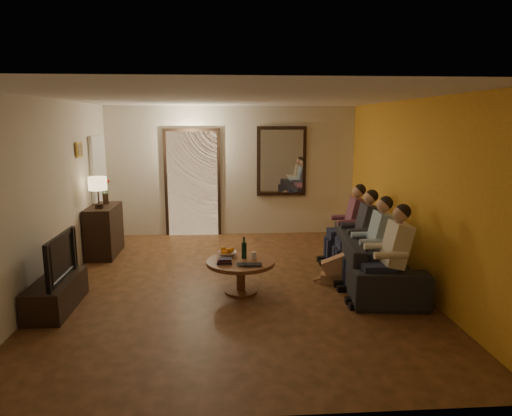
{
  "coord_description": "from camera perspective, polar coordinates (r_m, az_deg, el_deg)",
  "views": [
    {
      "loc": [
        -0.15,
        -6.21,
        2.29
      ],
      "look_at": [
        0.3,
        0.3,
        1.05
      ],
      "focal_mm": 32.0,
      "sensor_mm": 36.0,
      "label": 1
    }
  ],
  "objects": [
    {
      "name": "art_canvas",
      "position": [
        7.87,
        -21.13,
        6.84
      ],
      "size": [
        0.01,
        0.22,
        0.18
      ],
      "primitive_type": "cube",
      "color": "brown",
      "rests_on": "left_wall"
    },
    {
      "name": "tv_stand",
      "position": [
        6.25,
        -23.68,
        -9.83
      ],
      "size": [
        0.45,
        1.13,
        0.38
      ],
      "primitive_type": "cube",
      "color": "black",
      "rests_on": "floor"
    },
    {
      "name": "orange_accent",
      "position": [
        6.82,
        18.88,
        1.83
      ],
      "size": [
        0.01,
        6.0,
        2.6
      ],
      "primitive_type": "cube",
      "color": "orange",
      "rests_on": "right_wall"
    },
    {
      "name": "wine_glass",
      "position": [
        6.22,
        -0.28,
        -5.97
      ],
      "size": [
        0.06,
        0.06,
        0.1
      ],
      "primitive_type": "cylinder",
      "color": "silver",
      "rests_on": "coffee_table"
    },
    {
      "name": "sofa",
      "position": [
        6.85,
        14.57,
        -6.06
      ],
      "size": [
        2.47,
        1.19,
        0.69
      ],
      "primitive_type": "imported",
      "rotation": [
        0.0,
        0.0,
        1.46
      ],
      "color": "black",
      "rests_on": "floor"
    },
    {
      "name": "dresser",
      "position": [
        8.34,
        -18.45,
        -2.68
      ],
      "size": [
        0.45,
        0.97,
        0.86
      ],
      "primitive_type": "cube",
      "color": "black",
      "rests_on": "floor"
    },
    {
      "name": "ceiling",
      "position": [
        6.22,
        -2.64,
        13.6
      ],
      "size": [
        5.0,
        6.0,
        0.01
      ],
      "primitive_type": "cube",
      "color": "white",
      "rests_on": "back_wall"
    },
    {
      "name": "back_wall",
      "position": [
        9.27,
        -3.0,
        4.61
      ],
      "size": [
        5.0,
        0.02,
        2.6
      ],
      "primitive_type": "cube",
      "color": "beige",
      "rests_on": "floor"
    },
    {
      "name": "person_a",
      "position": [
        5.94,
        16.49,
        -6.23
      ],
      "size": [
        0.6,
        0.4,
        1.2
      ],
      "primitive_type": null,
      "color": "tan",
      "rests_on": "sofa"
    },
    {
      "name": "person_d",
      "position": [
        7.59,
        11.81,
        -2.34
      ],
      "size": [
        0.6,
        0.4,
        1.2
      ],
      "primitive_type": null,
      "color": "tan",
      "rests_on": "sofa"
    },
    {
      "name": "fridge_glimpse",
      "position": [
        9.31,
        -6.36,
        2.1
      ],
      "size": [
        0.45,
        0.03,
        1.7
      ],
      "primitive_type": "cube",
      "color": "silver",
      "rests_on": "floor"
    },
    {
      "name": "bowl",
      "position": [
        6.38,
        -3.62,
        -5.74
      ],
      "size": [
        0.26,
        0.26,
        0.06
      ],
      "primitive_type": "imported",
      "color": "white",
      "rests_on": "coffee_table"
    },
    {
      "name": "white_door",
      "position": [
        8.91,
        -18.94,
        1.98
      ],
      "size": [
        0.06,
        0.85,
        2.04
      ],
      "primitive_type": "cube",
      "color": "white",
      "rests_on": "floor"
    },
    {
      "name": "floor",
      "position": [
        6.62,
        -2.45,
        -9.48
      ],
      "size": [
        5.0,
        6.0,
        0.01
      ],
      "primitive_type": "cube",
      "color": "#3B2710",
      "rests_on": "ground"
    },
    {
      "name": "flower_vase",
      "position": [
        8.43,
        -18.34,
        1.98
      ],
      "size": [
        0.14,
        0.14,
        0.44
      ],
      "primitive_type": null,
      "color": "#AF2112",
      "rests_on": "dresser"
    },
    {
      "name": "person_b",
      "position": [
        6.48,
        14.66,
        -4.72
      ],
      "size": [
        0.6,
        0.4,
        1.2
      ],
      "primitive_type": null,
      "color": "tan",
      "rests_on": "sofa"
    },
    {
      "name": "framed_art",
      "position": [
        7.88,
        -21.23,
        6.83
      ],
      "size": [
        0.03,
        0.28,
        0.24
      ],
      "primitive_type": "cube",
      "color": "#B28C33",
      "rests_on": "left_wall"
    },
    {
      "name": "front_wall",
      "position": [
        3.36,
        -1.27,
        -6.35
      ],
      "size": [
        5.0,
        0.02,
        2.6
      ],
      "primitive_type": "cube",
      "color": "beige",
      "rests_on": "floor"
    },
    {
      "name": "kitchen_doorway",
      "position": [
        9.3,
        -7.93,
        2.99
      ],
      "size": [
        1.0,
        0.06,
        2.1
      ],
      "primitive_type": "cube",
      "color": "#FFE0A5",
      "rests_on": "floor"
    },
    {
      "name": "table_lamp",
      "position": [
        8.0,
        -19.13,
        1.85
      ],
      "size": [
        0.3,
        0.3,
        0.54
      ],
      "primitive_type": null,
      "color": "beige",
      "rests_on": "dresser"
    },
    {
      "name": "wine_bottle",
      "position": [
        6.23,
        -1.51,
        -4.93
      ],
      "size": [
        0.07,
        0.07,
        0.31
      ],
      "primitive_type": null,
      "color": "black",
      "rests_on": "coffee_table"
    },
    {
      "name": "right_wall",
      "position": [
        6.82,
        18.95,
        1.83
      ],
      "size": [
        0.02,
        6.0,
        2.6
      ],
      "primitive_type": "cube",
      "color": "beige",
      "rests_on": "floor"
    },
    {
      "name": "book_stack",
      "position": [
        6.07,
        -3.98,
        -6.57
      ],
      "size": [
        0.2,
        0.15,
        0.07
      ],
      "primitive_type": null,
      "color": "black",
      "rests_on": "coffee_table"
    },
    {
      "name": "door_trim",
      "position": [
        9.29,
        -7.93,
        2.98
      ],
      "size": [
        1.12,
        0.04,
        2.22
      ],
      "primitive_type": "cube",
      "color": "black",
      "rests_on": "floor"
    },
    {
      "name": "mirror_glass",
      "position": [
        9.25,
        3.23,
        5.84
      ],
      "size": [
        0.86,
        0.02,
        1.26
      ],
      "primitive_type": "cube",
      "color": "white",
      "rests_on": "back_wall"
    },
    {
      "name": "laptop",
      "position": [
        5.91,
        -0.85,
        -7.24
      ],
      "size": [
        0.35,
        0.24,
        0.03
      ],
      "primitive_type": "imported",
      "rotation": [
        0.0,
        0.0,
        -0.08
      ],
      "color": "black",
      "rests_on": "coffee_table"
    },
    {
      "name": "mirror_frame",
      "position": [
        9.28,
        3.21,
        5.85
      ],
      "size": [
        1.0,
        0.05,
        1.4
      ],
      "primitive_type": "cube",
      "color": "black",
      "rests_on": "back_wall"
    },
    {
      "name": "dog",
      "position": [
        6.66,
        10.28,
        -6.99
      ],
      "size": [
        0.6,
        0.36,
        0.56
      ],
      "primitive_type": null,
      "rotation": [
        0.0,
        0.0,
        -0.22
      ],
      "color": "#A2694A",
      "rests_on": "floor"
    },
    {
      "name": "left_wall",
      "position": [
        6.72,
        -24.39,
        1.32
      ],
      "size": [
        0.02,
        6.0,
        2.6
      ],
      "primitive_type": "cube",
      "color": "beige",
      "rests_on": "floor"
    },
    {
      "name": "tv",
      "position": [
        6.11,
        -24.02,
        -5.69
      ],
      "size": [
        0.98,
        0.13,
        0.57
      ],
      "primitive_type": "imported",
      "rotation": [
        0.0,
        0.0,
        1.57
      ],
      "color": "black",
      "rests_on": "tv_stand"
    },
    {
      "name": "oranges",
      "position": [
        6.36,
        -3.63,
        -5.15
      ],
      "size": [
        0.2,
        0.2,
        0.08
      ],
      "primitive_type": null,
      "color": "orange",
      "rests_on": "bowl"
    },
    {
      "name": "person_c",
      "position": [
        7.03,
        13.12,
        -3.43
      ],
      "size": [
        0.6,
        0.4,
        1.2
      ],
      "primitive_type": null,
      "color": "tan",
      "rests_on": "sofa"
    },
    {
      "name": "coffee_table",
      "position": [
        6.25,
        -1.91,
        -8.55
      ],
      "size": [
        0.99,
        0.99,
        0.45
      ],
      "primitive_type": "cylinder",
      "rotation": [
        0.0,
        0.0,
        -0.07
      ],
      "color": "brown",
      "rests_on": "floor"
    }
  ]
}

